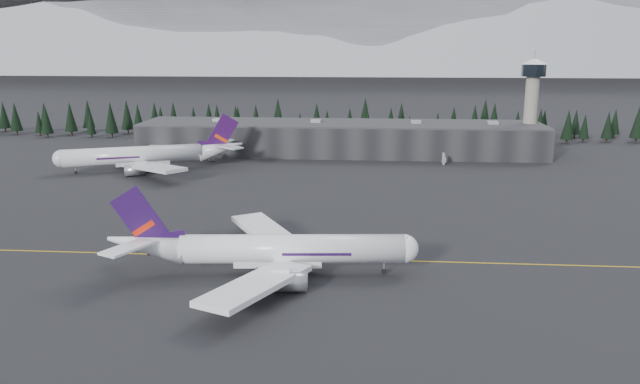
# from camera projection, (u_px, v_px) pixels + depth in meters

# --- Properties ---
(ground) EXTENTS (1400.00, 1400.00, 0.00)m
(ground) POSITION_uv_depth(u_px,v_px,m) (313.00, 255.00, 131.86)
(ground) COLOR black
(ground) RESTS_ON ground
(taxiline) EXTENTS (400.00, 0.40, 0.02)m
(taxiline) POSITION_uv_depth(u_px,v_px,m) (312.00, 258.00, 129.92)
(taxiline) COLOR gold
(taxiline) RESTS_ON ground
(terminal) EXTENTS (160.00, 30.00, 12.60)m
(terminal) POSITION_uv_depth(u_px,v_px,m) (340.00, 138.00, 251.55)
(terminal) COLOR black
(terminal) RESTS_ON ground
(control_tower) EXTENTS (10.00, 10.00, 37.70)m
(control_tower) POSITION_uv_depth(u_px,v_px,m) (532.00, 96.00, 244.71)
(control_tower) COLOR gray
(control_tower) RESTS_ON ground
(treeline) EXTENTS (360.00, 20.00, 15.00)m
(treeline) POSITION_uv_depth(u_px,v_px,m) (344.00, 124.00, 287.14)
(treeline) COLOR black
(treeline) RESTS_ON ground
(mountain_ridge) EXTENTS (4400.00, 900.00, 420.00)m
(mountain_ridge) POSITION_uv_depth(u_px,v_px,m) (364.00, 68.00, 1101.16)
(mountain_ridge) COLOR white
(mountain_ridge) RESTS_ON ground
(jet_main) EXTENTS (60.27, 55.46, 17.72)m
(jet_main) POSITION_uv_depth(u_px,v_px,m) (265.00, 250.00, 120.07)
(jet_main) COLOR white
(jet_main) RESTS_ON ground
(jet_parked) EXTENTS (62.91, 56.10, 19.20)m
(jet_parked) POSITION_uv_depth(u_px,v_px,m) (150.00, 155.00, 219.02)
(jet_parked) COLOR silver
(jet_parked) RESTS_ON ground
(gse_vehicle_a) EXTENTS (2.54, 4.91, 1.32)m
(gse_vehicle_a) POSITION_uv_depth(u_px,v_px,m) (212.00, 160.00, 235.61)
(gse_vehicle_a) COLOR silver
(gse_vehicle_a) RESTS_ON ground
(gse_vehicle_b) EXTENTS (4.76, 2.45, 1.55)m
(gse_vehicle_b) POSITION_uv_depth(u_px,v_px,m) (444.00, 163.00, 229.38)
(gse_vehicle_b) COLOR white
(gse_vehicle_b) RESTS_ON ground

